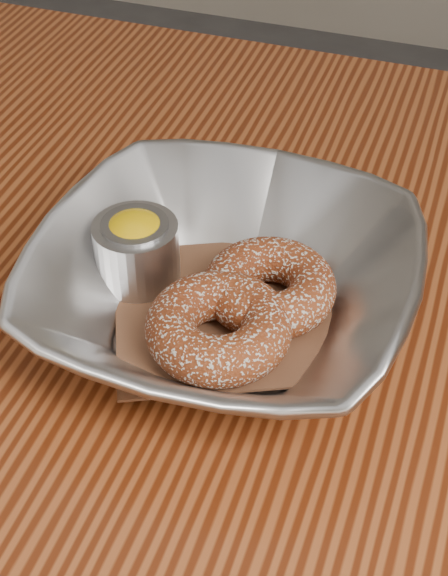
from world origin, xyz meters
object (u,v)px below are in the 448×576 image
(table, at_px, (339,442))
(serving_bowl, at_px, (224,287))
(donut_back, at_px, (269,287))
(ramekin, at_px, (136,248))
(donut_front, at_px, (219,327))

(table, bearing_deg, serving_bowl, -177.36)
(donut_back, relative_size, ramekin, 1.52)
(donut_back, distance_m, donut_front, 0.05)
(serving_bowl, xyz_separation_m, donut_front, (0.01, -0.03, -0.00))
(serving_bowl, distance_m, donut_front, 0.03)
(table, relative_size, serving_bowl, 4.77)
(serving_bowl, height_order, donut_front, serving_bowl)
(donut_back, relative_size, donut_front, 0.95)
(serving_bowl, relative_size, donut_front, 2.70)
(table, height_order, ramekin, ramekin)
(donut_front, distance_m, ramekin, 0.09)
(donut_front, xyz_separation_m, ramekin, (-0.08, 0.05, 0.01))
(table, xyz_separation_m, donut_front, (-0.08, -0.04, 0.13))
(table, xyz_separation_m, donut_back, (-0.06, 0.01, 0.12))
(table, distance_m, donut_back, 0.14)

